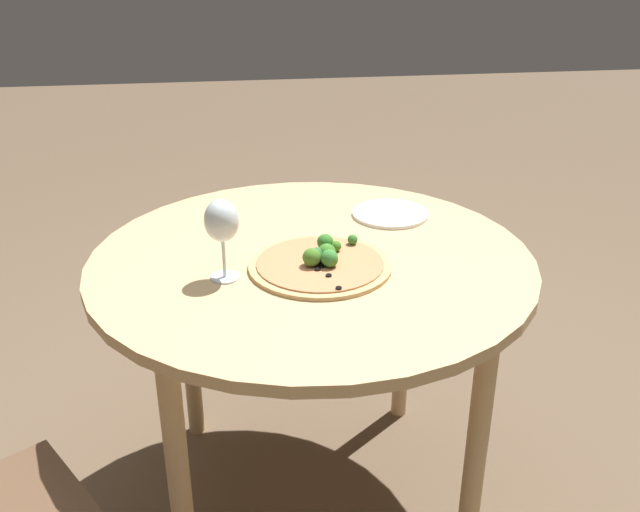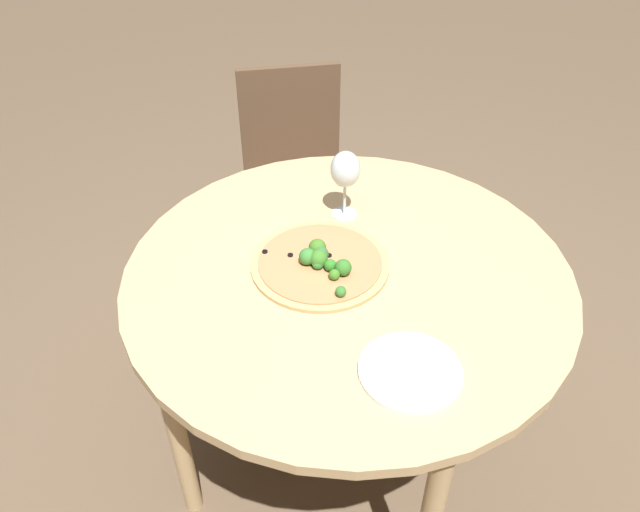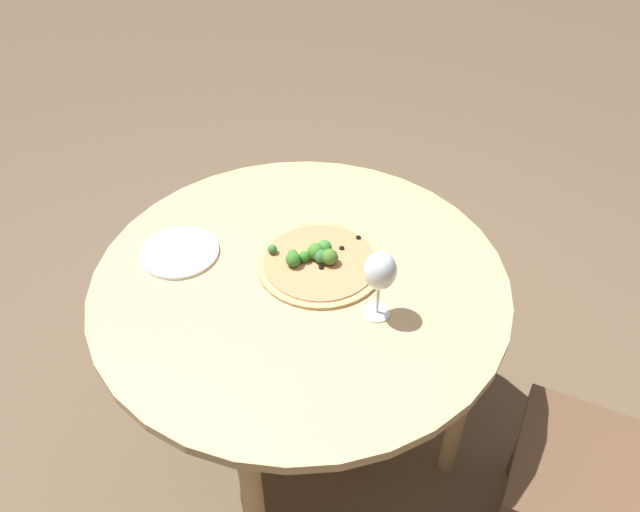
# 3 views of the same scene
# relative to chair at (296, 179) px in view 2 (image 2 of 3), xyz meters

# --- Properties ---
(ground_plane) EXTENTS (12.00, 12.00, 0.00)m
(ground_plane) POSITION_rel_chair_xyz_m (0.76, 0.50, -0.46)
(ground_plane) COLOR brown
(dining_table) EXTENTS (1.09, 1.09, 0.77)m
(dining_table) POSITION_rel_chair_xyz_m (0.76, 0.50, 0.22)
(dining_table) COLOR tan
(dining_table) RESTS_ON ground_plane
(chair) EXTENTS (0.55, 0.55, 0.86)m
(chair) POSITION_rel_chair_xyz_m (0.00, 0.00, 0.00)
(chair) COLOR brown
(chair) RESTS_ON ground_plane
(pizza) EXTENTS (0.34, 0.34, 0.06)m
(pizza) POSITION_rel_chair_xyz_m (0.78, 0.43, 0.32)
(pizza) COLOR tan
(pizza) RESTS_ON dining_table
(wine_glass) EXTENTS (0.08, 0.08, 0.19)m
(wine_glass) POSITION_rel_chair_xyz_m (0.55, 0.40, 0.44)
(wine_glass) COLOR silver
(wine_glass) RESTS_ON dining_table
(plate_near) EXTENTS (0.21, 0.21, 0.01)m
(plate_near) POSITION_rel_chair_xyz_m (1.01, 0.73, 0.31)
(plate_near) COLOR white
(plate_near) RESTS_ON dining_table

